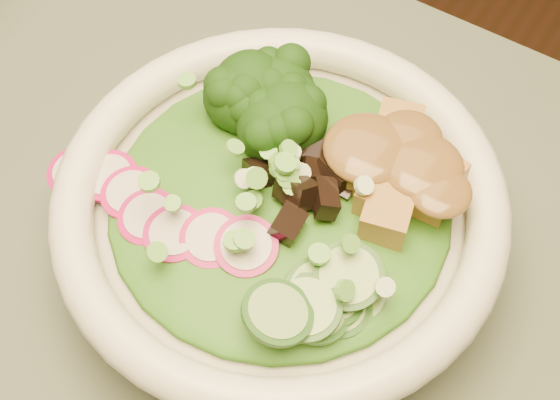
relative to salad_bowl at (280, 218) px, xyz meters
The scene contains 9 objects.
salad_bowl is the anchor object (origin of this frame).
lettuce_bed 0.02m from the salad_bowl, 45.00° to the left, with size 0.20×0.20×0.02m, color #215812.
broccoli_florets 0.07m from the salad_bowl, 136.22° to the left, with size 0.08×0.07×0.04m, color black, non-canonical shape.
radish_slices 0.07m from the salad_bowl, 133.33° to the right, with size 0.11×0.04×0.02m, color #B10D58, non-canonical shape.
cucumber_slices 0.07m from the salad_bowl, 47.04° to the right, with size 0.07×0.07×0.03m, color #7DB263, non-canonical shape.
mushroom_heap 0.04m from the salad_bowl, 44.11° to the left, with size 0.07×0.07×0.04m, color black, non-canonical shape.
tofu_cubes 0.07m from the salad_bowl, 42.62° to the left, with size 0.09×0.06×0.03m, color #A27636, non-canonical shape.
peanut_sauce 0.07m from the salad_bowl, 42.62° to the left, with size 0.07×0.05×0.02m, color brown.
scallion_garnish 0.04m from the salad_bowl, 45.00° to the left, with size 0.18×0.18×0.02m, color #64B23F, non-canonical shape.
Camera 1 is at (0.28, -0.04, 1.18)m, focal length 50.00 mm.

